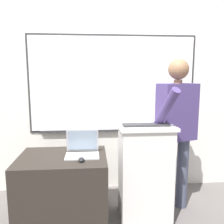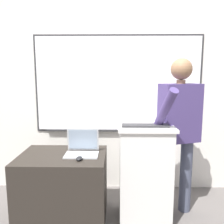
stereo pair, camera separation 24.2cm
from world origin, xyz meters
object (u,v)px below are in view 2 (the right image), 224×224
at_px(side_desk, 64,187).
at_px(person_presenter, 179,127).
at_px(wireless_keyboard, 145,125).
at_px(lectern_podium, 145,173).
at_px(laptop, 82,146).
at_px(computer_mouse_by_laptop, 79,158).

bearing_deg(side_desk, person_presenter, 7.02).
distance_m(side_desk, wireless_keyboard, 1.07).
bearing_deg(lectern_podium, person_presenter, 19.36).
bearing_deg(person_presenter, lectern_podium, -178.39).
bearing_deg(laptop, side_desk, -166.26).
relative_size(lectern_podium, side_desk, 1.16).
bearing_deg(lectern_podium, laptop, 177.43).
distance_m(person_presenter, wireless_keyboard, 0.43).
distance_m(side_desk, person_presenter, 1.37).
bearing_deg(laptop, person_presenter, 5.67).
bearing_deg(computer_mouse_by_laptop, wireless_keyboard, 10.12).
height_order(wireless_keyboard, computer_mouse_by_laptop, wireless_keyboard).
height_order(side_desk, wireless_keyboard, wireless_keyboard).
height_order(person_presenter, laptop, person_presenter).
bearing_deg(wireless_keyboard, person_presenter, 26.19).
xyz_separation_m(lectern_podium, computer_mouse_by_laptop, (-0.65, -0.17, 0.22)).
distance_m(lectern_podium, laptop, 0.70).
relative_size(lectern_podium, person_presenter, 0.60).
distance_m(lectern_podium, person_presenter, 0.61).
distance_m(lectern_podium, side_desk, 0.86).
height_order(lectern_podium, wireless_keyboard, wireless_keyboard).
distance_m(side_desk, computer_mouse_by_laptop, 0.45).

